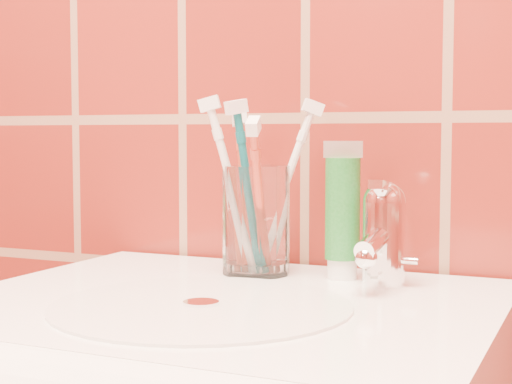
% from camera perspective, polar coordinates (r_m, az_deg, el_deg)
% --- Properties ---
extents(glass_tumbler, '(0.09, 0.09, 0.13)m').
position_cam_1_polar(glass_tumbler, '(0.95, 0.01, -2.06)').
color(glass_tumbler, white).
rests_on(glass_tumbler, pedestal_sink).
extents(toothpaste_tube, '(0.05, 0.04, 0.16)m').
position_cam_1_polar(toothpaste_tube, '(0.93, 6.31, -1.65)').
color(toothpaste_tube, white).
rests_on(toothpaste_tube, pedestal_sink).
extents(faucet, '(0.05, 0.11, 0.12)m').
position_cam_1_polar(faucet, '(0.89, 9.23, -2.73)').
color(faucet, white).
rests_on(faucet, pedestal_sink).
extents(toothbrush_0, '(0.16, 0.14, 0.23)m').
position_cam_1_polar(toothbrush_0, '(0.97, 2.04, 0.31)').
color(toothbrush_0, white).
rests_on(toothbrush_0, glass_tumbler).
extents(toothbrush_1, '(0.08, 0.17, 0.22)m').
position_cam_1_polar(toothbrush_1, '(0.91, 0.25, -0.67)').
color(toothbrush_1, '#B53926').
rests_on(toothbrush_1, glass_tumbler).
extents(toothbrush_2, '(0.10, 0.11, 0.21)m').
position_cam_1_polar(toothbrush_2, '(0.97, -0.92, -0.09)').
color(toothbrush_2, '#C24429').
rests_on(toothbrush_2, glass_tumbler).
extents(toothbrush_3, '(0.09, 0.10, 0.22)m').
position_cam_1_polar(toothbrush_3, '(0.93, -0.53, 0.13)').
color(toothbrush_3, '#0C5C66').
rests_on(toothbrush_3, glass_tumbler).
extents(toothbrush_4, '(0.12, 0.10, 0.22)m').
position_cam_1_polar(toothbrush_4, '(0.94, -1.72, 0.31)').
color(toothbrush_4, white).
rests_on(toothbrush_4, glass_tumbler).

